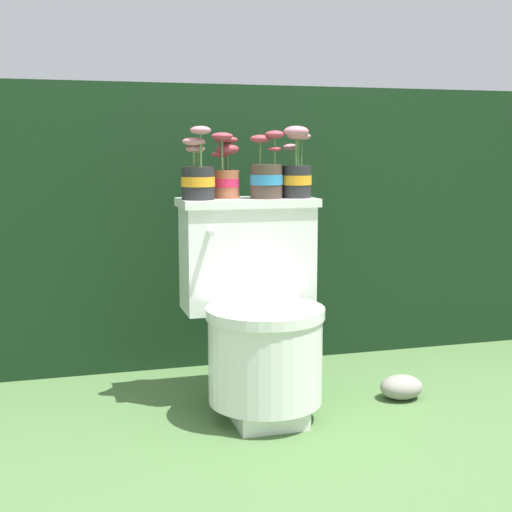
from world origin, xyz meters
TOP-DOWN VIEW (x-y plane):
  - ground_plane at (0.00, 0.00)m, footprint 12.00×12.00m
  - hedge_backdrop at (0.00, 1.19)m, footprint 3.37×1.04m
  - toilet at (-0.01, 0.10)m, footprint 0.50×0.56m
  - potted_plant_left at (-0.20, 0.21)m, footprint 0.12×0.13m
  - potted_plant_midleft at (-0.08, 0.26)m, footprint 0.11×0.10m
  - potted_plant_middle at (0.05, 0.21)m, footprint 0.12×0.12m
  - potted_plant_midright at (0.17, 0.21)m, footprint 0.12×0.13m
  - garden_stone at (0.54, 0.06)m, footprint 0.16×0.13m

SIDE VIEW (x-z plane):
  - ground_plane at x=0.00m, z-range 0.00..0.00m
  - garden_stone at x=0.54m, z-range 0.00..0.09m
  - toilet at x=-0.01m, z-range -0.02..0.74m
  - hedge_backdrop at x=0.00m, z-range 0.00..1.20m
  - potted_plant_middle at x=0.05m, z-range 0.72..0.96m
  - potted_plant_left at x=-0.20m, z-range 0.71..0.97m
  - potted_plant_midleft at x=-0.08m, z-range 0.74..0.98m
  - potted_plant_midright at x=0.17m, z-range 0.73..0.99m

